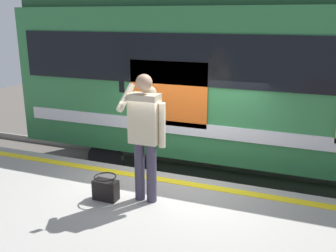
# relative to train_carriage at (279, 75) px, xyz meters

# --- Properties ---
(ground_plane) EXTENTS (25.99, 25.99, 0.00)m
(ground_plane) POSITION_rel_train_carriage_xyz_m (1.28, 2.28, -2.44)
(ground_plane) COLOR #4C4742
(safety_line) EXTENTS (16.98, 0.16, 0.01)m
(safety_line) POSITION_rel_train_carriage_xyz_m (1.28, 2.58, -1.38)
(safety_line) COLOR yellow
(safety_line) RESTS_ON platform
(track_rail_near) EXTENTS (22.53, 0.08, 0.16)m
(track_rail_near) POSITION_rel_train_carriage_xyz_m (1.28, 0.71, -2.36)
(track_rail_near) COLOR slate
(track_rail_near) RESTS_ON ground
(track_rail_far) EXTENTS (22.53, 0.08, 0.16)m
(track_rail_far) POSITION_rel_train_carriage_xyz_m (1.28, -0.72, -2.36)
(track_rail_far) COLOR slate
(track_rail_far) RESTS_ON ground
(train_carriage) EXTENTS (10.28, 2.80, 3.80)m
(train_carriage) POSITION_rel_train_carriage_xyz_m (0.00, 0.00, 0.00)
(train_carriage) COLOR #2D723F
(train_carriage) RESTS_ON ground
(passenger) EXTENTS (0.57, 0.55, 1.78)m
(passenger) POSITION_rel_train_carriage_xyz_m (1.38, 3.30, -0.33)
(passenger) COLOR #383347
(passenger) RESTS_ON platform
(handbag) EXTENTS (0.35, 0.32, 0.36)m
(handbag) POSITION_rel_train_carriage_xyz_m (1.91, 3.50, -1.22)
(handbag) COLOR black
(handbag) RESTS_ON platform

